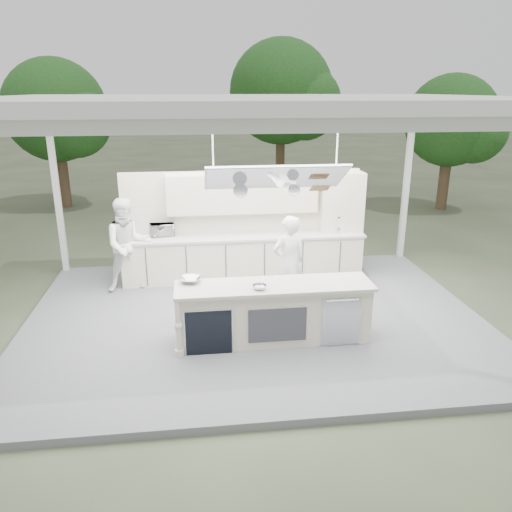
{
  "coord_description": "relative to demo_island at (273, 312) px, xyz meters",
  "views": [
    {
      "loc": [
        -0.98,
        -8.05,
        3.97
      ],
      "look_at": [
        0.08,
        0.4,
        1.11
      ],
      "focal_mm": 35.0,
      "sensor_mm": 36.0,
      "label": 1
    }
  ],
  "objects": [
    {
      "name": "back_counter",
      "position": [
        -0.18,
        2.81,
        0.0
      ],
      "size": [
        5.08,
        0.72,
        0.95
      ],
      "color": "#EEE7CA",
      "rests_on": "stage_deck"
    },
    {
      "name": "bowl_small",
      "position": [
        -0.23,
        -0.15,
        0.51
      ],
      "size": [
        0.28,
        0.28,
        0.07
      ],
      "primitive_type": "imported",
      "rotation": [
        0.0,
        0.0,
        -0.37
      ],
      "color": "silver",
      "rests_on": "demo_island"
    },
    {
      "name": "sous_chef",
      "position": [
        -2.5,
        2.46,
        0.46
      ],
      "size": [
        1.06,
        0.93,
        1.87
      ],
      "primitive_type": "imported",
      "rotation": [
        0.0,
        0.0,
        0.27
      ],
      "color": "white",
      "rests_on": "stage_deck"
    },
    {
      "name": "tree_cluster",
      "position": [
        -0.34,
        10.68,
        2.69
      ],
      "size": [
        19.55,
        9.4,
        5.85
      ],
      "color": "#513828",
      "rests_on": "ground"
    },
    {
      "name": "demo_island",
      "position": [
        0.0,
        0.0,
        0.0
      ],
      "size": [
        3.1,
        0.79,
        0.95
      ],
      "color": "#EEE7CA",
      "rests_on": "stage_deck"
    },
    {
      "name": "bowl_large",
      "position": [
        -1.28,
        0.26,
        0.52
      ],
      "size": [
        0.42,
        0.42,
        0.08
      ],
      "primitive_type": "imported",
      "rotation": [
        0.0,
        0.0,
        -0.29
      ],
      "color": "#ADAFB3",
      "rests_on": "demo_island"
    },
    {
      "name": "back_wall_unit",
      "position": [
        0.27,
        3.03,
        0.98
      ],
      "size": [
        5.05,
        0.48,
        2.25
      ],
      "color": "#EEE7CA",
      "rests_on": "stage_deck"
    },
    {
      "name": "tent",
      "position": [
        -0.18,
        0.9,
        3.11
      ],
      "size": [
        8.2,
        6.2,
        3.86
      ],
      "color": "white",
      "rests_on": "ground"
    },
    {
      "name": "head_chef",
      "position": [
        0.47,
        1.21,
        0.4
      ],
      "size": [
        0.73,
        0.59,
        1.75
      ],
      "primitive_type": "imported",
      "rotation": [
        0.0,
        0.0,
        3.44
      ],
      "color": "white",
      "rests_on": "stage_deck"
    },
    {
      "name": "toaster_oven",
      "position": [
        -1.86,
        2.99,
        0.61
      ],
      "size": [
        0.54,
        0.43,
        0.27
      ],
      "primitive_type": "imported",
      "rotation": [
        0.0,
        0.0,
        0.24
      ],
      "color": "silver",
      "rests_on": "back_counter"
    },
    {
      "name": "stage_deck",
      "position": [
        -0.18,
        0.91,
        -0.54
      ],
      "size": [
        8.0,
        6.0,
        0.12
      ],
      "primitive_type": "cube",
      "color": "slate",
      "rests_on": "ground"
    },
    {
      "name": "ground",
      "position": [
        -0.18,
        0.91,
        -0.6
      ],
      "size": [
        90.0,
        90.0,
        0.0
      ],
      "primitive_type": "plane",
      "color": "#50593D",
      "rests_on": "ground"
    }
  ]
}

